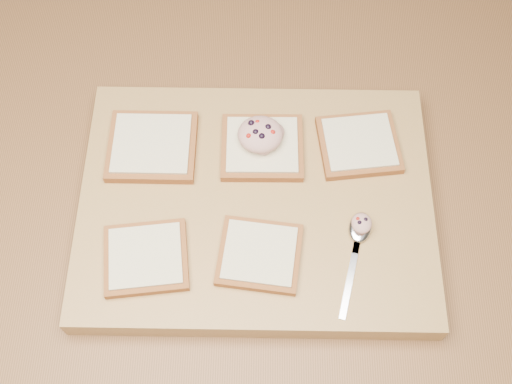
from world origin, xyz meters
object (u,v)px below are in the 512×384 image
(bread_far_center, at_px, (262,147))
(tuna_salad_dollop, at_px, (260,134))
(cutting_board, at_px, (256,204))
(spoon, at_px, (359,235))

(bread_far_center, distance_m, tuna_salad_dollop, 0.03)
(cutting_board, bearing_deg, bread_far_center, 84.39)
(cutting_board, relative_size, tuna_salad_dollop, 7.62)
(tuna_salad_dollop, bearing_deg, cutting_board, -93.19)
(tuna_salad_dollop, bearing_deg, spoon, -46.31)
(tuna_salad_dollop, relative_size, spoon, 0.42)
(bread_far_center, relative_size, tuna_salad_dollop, 1.83)
(cutting_board, distance_m, spoon, 0.16)
(cutting_board, relative_size, bread_far_center, 4.17)
(tuna_salad_dollop, xyz_separation_m, spoon, (0.14, -0.15, -0.03))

